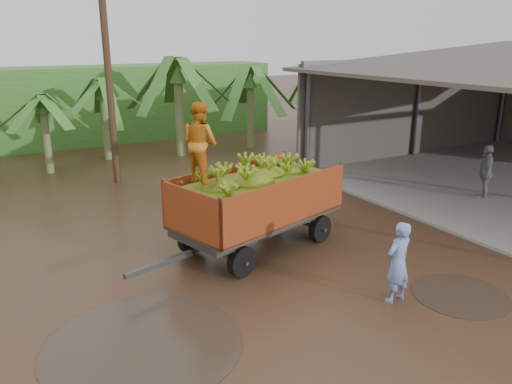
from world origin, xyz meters
TOP-DOWN VIEW (x-y plane):
  - ground at (0.00, 0.00)m, footprint 100.00×100.00m
  - hedge_north at (-2.00, 16.00)m, footprint 22.00×3.00m
  - banana_trailer at (0.15, 0.65)m, footprint 5.74×2.95m
  - man_blue at (1.19, -2.94)m, footprint 0.62×0.43m
  - man_grey at (8.24, 0.31)m, footprint 1.07×1.01m
  - utility_pole at (-1.17, 8.10)m, footprint 1.20×0.24m
  - banana_plants at (-4.43, 7.11)m, footprint 24.92×21.12m

SIDE VIEW (x-z plane):
  - ground at x=0.00m, z-range 0.00..0.00m
  - man_blue at x=1.19m, z-range 0.00..1.62m
  - man_grey at x=8.24m, z-range 0.00..1.77m
  - banana_trailer at x=0.15m, z-range -0.54..3.08m
  - banana_plants at x=-4.43m, z-range -0.33..3.89m
  - hedge_north at x=-2.00m, z-range 0.00..3.60m
  - utility_pole at x=-1.17m, z-range 0.06..7.82m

